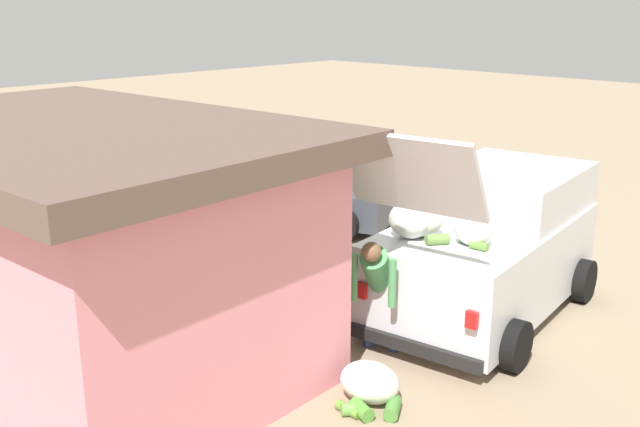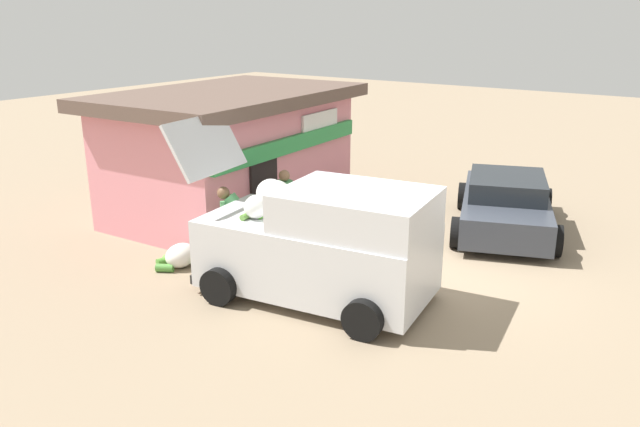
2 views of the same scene
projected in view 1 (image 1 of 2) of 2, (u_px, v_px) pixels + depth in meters
name	position (u px, v px, depth m)	size (l,w,h in m)	color
ground_plane	(415.00, 258.00, 12.60)	(60.00, 60.00, 0.00)	gray
storefront_bar	(79.00, 240.00, 8.74)	(6.41, 4.31, 2.92)	pink
delivery_van	(487.00, 245.00, 10.19)	(2.66, 4.56, 2.89)	silver
parked_sedan	(295.00, 190.00, 14.66)	(4.49, 3.20, 1.24)	#383D47
vendor_standing	(307.00, 256.00, 9.84)	(0.47, 0.50, 1.64)	#726047
customer_bending	(378.00, 283.00, 8.92)	(0.64, 0.73, 1.55)	navy
unloaded_banana_pile	(370.00, 385.00, 8.04)	(0.90, 0.98, 0.45)	silver
paint_bucket	(197.00, 254.00, 12.21)	(0.28, 0.28, 0.38)	#BF3F33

